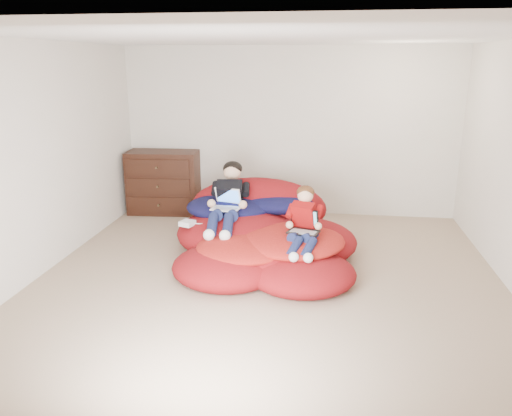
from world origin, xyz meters
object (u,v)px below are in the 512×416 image
Objects in this scene: laptop_white at (227,203)px; dresser at (164,182)px; beanbag_pile at (262,235)px; laptop_black at (304,226)px; older_boy at (228,197)px; younger_boy at (304,220)px.

dresser is at bearing 130.34° from laptop_white.
beanbag_pile is 0.73m from laptop_black.
laptop_black is (0.96, -0.50, -0.08)m from laptop_white.
older_boy reaches higher than dresser.
younger_boy is at bearing 90.00° from laptop_black.
laptop_black is (0.96, -0.59, -0.13)m from older_boy.
older_boy reaches higher than younger_boy.
dresser is 2.88× the size of laptop_black.
younger_boy is (0.96, -0.58, -0.07)m from older_boy.
dresser is 1.95m from older_boy.
laptop_white is at bearing 152.32° from laptop_black.
dresser is 0.94× the size of older_boy.
beanbag_pile is at bearing -42.72° from dresser.
dresser is 3.03m from younger_boy.
beanbag_pile is 2.04× the size of older_boy.
laptop_white is (0.00, -0.09, -0.05)m from older_boy.
younger_boy is 2.25× the size of laptop_white.
younger_boy is at bearing -38.45° from beanbag_pile.
younger_boy is at bearing -31.09° from older_boy.
beanbag_pile is 6.37× the size of laptop_white.
laptop_white is (1.30, -1.53, 0.15)m from dresser.
older_boy reaches higher than laptop_black.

